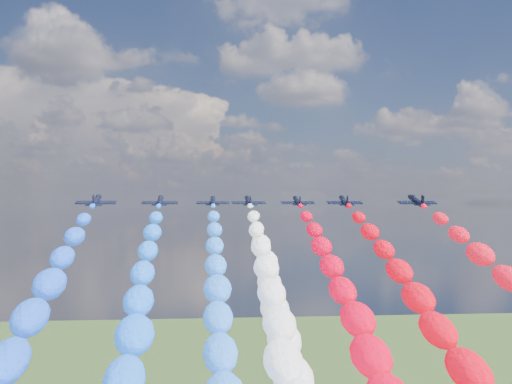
{
  "coord_description": "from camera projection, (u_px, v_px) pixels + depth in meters",
  "views": [
    {
      "loc": [
        -12.19,
        -130.7,
        98.94
      ],
      "look_at": [
        0.0,
        4.0,
        101.51
      ],
      "focal_mm": 42.94,
      "sensor_mm": 36.0,
      "label": 1
    }
  ],
  "objects": [
    {
      "name": "jet_0",
      "position": [
        96.0,
        201.0,
        122.0
      ],
      "size": [
        8.16,
        11.04,
        4.79
      ],
      "primitive_type": null,
      "rotation": [
        0.24,
        0.0,
        0.02
      ],
      "color": "black"
    },
    {
      "name": "jet_1",
      "position": [
        160.0,
        201.0,
        135.07
      ],
      "size": [
        7.97,
        10.9,
        4.79
      ],
      "primitive_type": null,
      "rotation": [
        0.24,
        0.0,
        0.01
      ],
      "color": "black"
    },
    {
      "name": "trail_1",
      "position": [
        127.0,
        376.0,
        75.43
      ],
      "size": [
        6.82,
        117.02,
        48.36
      ],
      "primitive_type": null,
      "color": "#1965FF"
    },
    {
      "name": "jet_2",
      "position": [
        213.0,
        201.0,
        147.16
      ],
      "size": [
        8.23,
        11.09,
        4.79
      ],
      "primitive_type": null,
      "rotation": [
        0.24,
        0.0,
        -0.03
      ],
      "color": "black"
    },
    {
      "name": "trail_2",
      "position": [
        221.0,
        352.0,
        87.53
      ],
      "size": [
        6.82,
        117.02,
        48.36
      ],
      "primitive_type": null,
      "color": "#2772F3"
    },
    {
      "name": "jet_3",
      "position": [
        248.0,
        201.0,
        142.94
      ],
      "size": [
        8.16,
        11.04,
        4.79
      ],
      "primitive_type": null,
      "rotation": [
        0.24,
        0.0,
        0.02
      ],
      "color": "black"
    },
    {
      "name": "trail_3",
      "position": [
        282.0,
        360.0,
        83.31
      ],
      "size": [
        6.82,
        117.02,
        48.36
      ],
      "primitive_type": null,
      "color": "white"
    },
    {
      "name": "jet_4",
      "position": [
        250.0,
        201.0,
        155.55
      ],
      "size": [
        8.13,
        11.02,
        4.79
      ],
      "primitive_type": null,
      "rotation": [
        0.24,
        0.0,
        -0.02
      ],
      "color": "black"
    },
    {
      "name": "trail_4",
      "position": [
        280.0,
        339.0,
        95.92
      ],
      "size": [
        6.82,
        117.02,
        48.36
      ],
      "primitive_type": null,
      "color": "white"
    },
    {
      "name": "jet_5",
      "position": [
        297.0,
        201.0,
        145.93
      ],
      "size": [
        7.92,
        10.87,
        4.79
      ],
      "primitive_type": null,
      "rotation": [
        0.24,
        0.0,
        -0.0
      ],
      "color": "black"
    },
    {
      "name": "trail_5",
      "position": [
        364.0,
        354.0,
        86.29
      ],
      "size": [
        6.82,
        117.02,
        48.36
      ],
      "primitive_type": null,
      "color": "red"
    },
    {
      "name": "jet_6",
      "position": [
        344.0,
        201.0,
        138.26
      ],
      "size": [
        8.44,
        11.24,
        4.79
      ],
      "primitive_type": null,
      "rotation": [
        0.24,
        0.0,
        -0.05
      ],
      "color": "black"
    },
    {
      "name": "trail_6",
      "position": [
        453.0,
        369.0,
        78.63
      ],
      "size": [
        6.82,
        117.02,
        48.36
      ],
      "primitive_type": null,
      "color": "red"
    },
    {
      "name": "jet_7",
      "position": [
        416.0,
        201.0,
        127.93
      ],
      "size": [
        8.01,
        10.93,
        4.79
      ],
      "primitive_type": null,
      "rotation": [
        0.24,
        0.0,
        -0.01
      ],
      "color": "black"
    }
  ]
}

